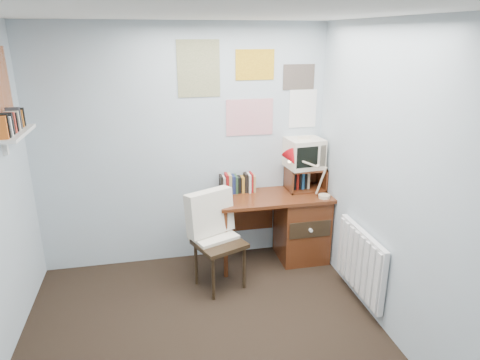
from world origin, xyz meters
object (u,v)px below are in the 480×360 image
object	(u,v)px
tv_riser	(305,178)
radiator	(361,262)
desk_lamp	(326,178)
crt_tv	(304,152)
desk_chair	(219,244)
desk	(296,224)
wall_shelf	(13,134)

from	to	relation	value
tv_riser	radiator	distance (m)	1.15
desk_lamp	crt_tv	size ratio (longest dim) A/B	1.22
desk_chair	radiator	world-z (taller)	desk_chair
desk	wall_shelf	world-z (taller)	wall_shelf
desk_chair	desk	bearing A→B (deg)	1.00
desk_chair	radiator	size ratio (longest dim) A/B	1.16
wall_shelf	tv_riser	bearing A→B (deg)	10.32
desk	crt_tv	distance (m)	0.79
crt_tv	wall_shelf	distance (m)	2.75
tv_riser	desk_chair	bearing A→B (deg)	-153.99
desk_chair	desk_lamp	world-z (taller)	desk_lamp
desk_chair	crt_tv	world-z (taller)	crt_tv
desk_chair	desk_lamp	bearing A→B (deg)	-11.55
desk	tv_riser	world-z (taller)	tv_riser
wall_shelf	radiator	bearing A→B (deg)	-10.89
desk	desk_chair	size ratio (longest dim) A/B	1.30
desk	tv_riser	bearing A→B (deg)	42.96
desk_lamp	wall_shelf	size ratio (longest dim) A/B	0.71
tv_riser	radiator	bearing A→B (deg)	-80.72
desk_chair	tv_riser	world-z (taller)	tv_riser
desk_lamp	radiator	distance (m)	0.94
desk_chair	crt_tv	distance (m)	1.35
desk_chair	tv_riser	xyz separation A→B (m)	(1.04, 0.51, 0.42)
radiator	desk	bearing A→B (deg)	107.24
desk_lamp	radiator	xyz separation A→B (m)	(0.06, -0.75, -0.56)
crt_tv	wall_shelf	size ratio (longest dim) A/B	0.59
desk	radiator	distance (m)	0.97
desk_lamp	tv_riser	world-z (taller)	desk_lamp
desk_chair	desk_lamp	xyz separation A→B (m)	(1.15, 0.22, 0.52)
desk	radiator	world-z (taller)	desk
crt_tv	desk_lamp	bearing A→B (deg)	-72.95
tv_riser	wall_shelf	size ratio (longest dim) A/B	0.65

